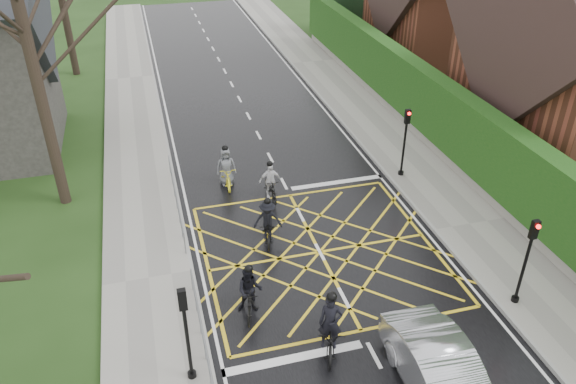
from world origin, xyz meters
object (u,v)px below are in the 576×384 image
cyclist_back (250,295)px  car (444,378)px  cyclist_lead (227,171)px  cyclist_mid (268,225)px  cyclist_front (270,185)px  cyclist_rear (331,331)px

cyclist_back → car: 6.10m
cyclist_lead → cyclist_mid: bearing=-77.7°
cyclist_front → car: (1.92, -10.84, 0.15)m
cyclist_rear → cyclist_mid: cyclist_rear is taller
car → cyclist_front: bearing=100.5°
cyclist_rear → cyclist_back: size_ratio=1.20×
cyclist_back → cyclist_front: (2.18, 6.34, -0.05)m
cyclist_rear → cyclist_lead: cyclist_rear is taller
cyclist_lead → car: cyclist_lead is taller
cyclist_rear → car: bearing=-28.8°
cyclist_rear → cyclist_front: size_ratio=1.29×
cyclist_front → car: bearing=-81.5°
car → cyclist_mid: bearing=109.0°
cyclist_back → cyclist_front: cyclist_back is taller
cyclist_front → car: 11.01m
cyclist_back → cyclist_mid: 3.81m
cyclist_front → cyclist_lead: 2.19m
cyclist_back → cyclist_front: bearing=87.9°
car → cyclist_rear: bearing=132.8°
cyclist_mid → cyclist_front: 2.90m
cyclist_mid → car: cyclist_mid is taller
cyclist_back → cyclist_lead: cyclist_lead is taller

